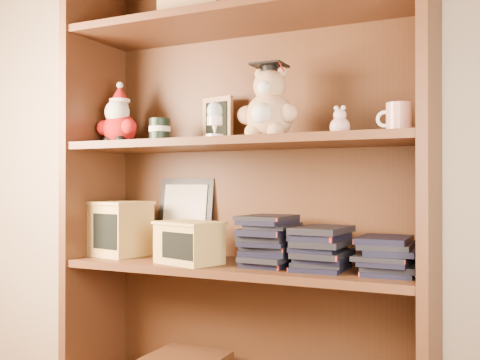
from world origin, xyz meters
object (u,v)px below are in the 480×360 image
Objects in this scene: bookcase at (246,193)px; teacher_mug at (398,118)px; grad_teddy_bear at (269,109)px; treats_box at (120,228)px.

bookcase reaches higher than teacher_mug.
grad_teddy_bear reaches higher than teacher_mug.
treats_box is at bearing -179.95° from teacher_mug.
bookcase reaches higher than grad_teddy_bear.
treats_box is at bearing 179.36° from grad_teddy_bear.
treats_box is (-0.97, -0.00, -0.35)m from teacher_mug.
treats_box is (-0.58, 0.01, -0.39)m from grad_teddy_bear.
grad_teddy_bear is 2.42× the size of teacher_mug.
grad_teddy_bear is 1.16× the size of treats_box.
bookcase reaches higher than treats_box.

